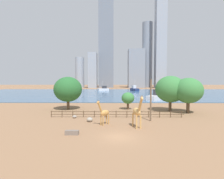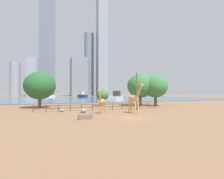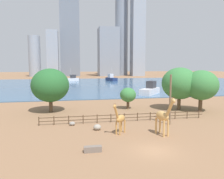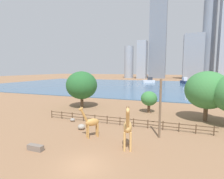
# 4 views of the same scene
# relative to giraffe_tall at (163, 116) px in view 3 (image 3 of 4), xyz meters

# --- Properties ---
(ground_plane) EXTENTS (400.00, 400.00, 0.00)m
(ground_plane) POSITION_rel_giraffe_tall_xyz_m (-2.90, 75.42, -2.44)
(ground_plane) COLOR #8C6647
(harbor_water) EXTENTS (180.00, 86.00, 0.20)m
(harbor_water) POSITION_rel_giraffe_tall_xyz_m (-2.90, 72.42, -2.34)
(harbor_water) COLOR #3D6084
(harbor_water) RESTS_ON ground
(giraffe_tall) EXTENTS (1.48, 3.56, 5.15)m
(giraffe_tall) POSITION_rel_giraffe_tall_xyz_m (0.00, 0.00, 0.00)
(giraffe_tall) COLOR tan
(giraffe_tall) RESTS_ON ground
(giraffe_companion) EXTENTS (2.22, 2.35, 4.19)m
(giraffe_companion) POSITION_rel_giraffe_tall_xyz_m (-5.15, 1.59, -0.47)
(giraffe_companion) COLOR #C18C47
(giraffe_companion) RESTS_ON ground
(utility_pole) EXTENTS (0.28, 0.28, 7.42)m
(utility_pole) POSITION_rel_giraffe_tall_xyz_m (2.99, 4.42, 1.27)
(utility_pole) COLOR brown
(utility_pole) RESTS_ON ground
(boulder_near_fence) EXTENTS (1.05, 1.02, 0.77)m
(boulder_near_fence) POSITION_rel_giraffe_tall_xyz_m (-7.80, 3.76, -2.06)
(boulder_near_fence) COLOR gray
(boulder_near_fence) RESTS_ON ground
(boulder_by_pole) EXTENTS (0.84, 0.73, 0.54)m
(boulder_by_pole) POSITION_rel_giraffe_tall_xyz_m (-11.14, 6.68, -2.17)
(boulder_by_pole) COLOR gray
(boulder_by_pole) RESTS_ON ground
(feeding_trough) EXTENTS (1.80, 0.60, 0.60)m
(feeding_trough) POSITION_rel_giraffe_tall_xyz_m (-9.14, -3.67, -2.14)
(feeding_trough) COLOR #72665B
(feeding_trough) RESTS_ON ground
(enclosure_fence) EXTENTS (26.12, 0.14, 1.30)m
(enclosure_fence) POSITION_rel_giraffe_tall_xyz_m (-3.00, 7.42, -1.68)
(enclosure_fence) COLOR #4C3826
(enclosure_fence) RESTS_ON ground
(tree_left_large) EXTENTS (6.92, 6.92, 8.15)m
(tree_left_large) POSITION_rel_giraffe_tall_xyz_m (-15.01, 16.75, 2.59)
(tree_left_large) COLOR brown
(tree_left_large) RESTS_ON ground
(tree_center_broad) EXTENTS (6.24, 6.24, 7.83)m
(tree_center_broad) POSITION_rel_giraffe_tall_xyz_m (12.89, 12.17, 2.56)
(tree_center_broad) COLOR brown
(tree_center_broad) RESTS_ON ground
(tree_right_tall) EXTENTS (6.88, 6.88, 8.31)m
(tree_right_tall) POSITION_rel_giraffe_tall_xyz_m (9.62, 14.31, 2.76)
(tree_right_tall) COLOR brown
(tree_right_tall) RESTS_ON ground
(tree_left_small) EXTENTS (3.20, 3.20, 4.29)m
(tree_left_small) POSITION_rel_giraffe_tall_xyz_m (-0.06, 16.94, 0.38)
(tree_left_small) COLOR brown
(tree_left_small) RESTS_ON ground
(boat_ferry) EXTENTS (5.55, 9.18, 7.78)m
(boat_ferry) POSITION_rel_giraffe_tall_xyz_m (10.51, 93.29, -0.95)
(boat_ferry) COLOR navy
(boat_ferry) RESTS_ON harbor_water
(boat_sailboat) EXTENTS (8.21, 8.72, 3.88)m
(boat_sailboat) POSITION_rel_giraffe_tall_xyz_m (11.73, 36.05, -0.92)
(boat_sailboat) COLOR silver
(boat_sailboat) RESTS_ON harbor_water
(boat_tug) EXTENTS (8.12, 6.14, 6.96)m
(boat_tug) POSITION_rel_giraffe_tall_xyz_m (-10.88, 95.75, -1.08)
(boat_tug) COLOR silver
(boat_tug) RESTS_ON harbor_water
(skyline_tower_needle) EXTENTS (16.12, 15.96, 38.94)m
(skyline_tower_needle) POSITION_rel_giraffe_tall_xyz_m (19.25, 154.69, 17.03)
(skyline_tower_needle) COLOR gray
(skyline_tower_needle) RESTS_ON ground
(skyline_block_central) EXTENTS (8.95, 8.95, 30.98)m
(skyline_block_central) POSITION_rel_giraffe_tall_xyz_m (-38.56, 152.30, 13.05)
(skyline_block_central) COLOR #939EAD
(skyline_block_central) RESTS_ON ground
(skyline_tower_glass) EXTENTS (10.81, 10.81, 68.48)m
(skyline_tower_glass) POSITION_rel_giraffe_tall_xyz_m (31.97, 161.41, 31.80)
(skyline_tower_glass) COLOR gray
(skyline_tower_glass) RESTS_ON ground
(skyline_block_left) EXTENTS (8.22, 11.34, 34.64)m
(skyline_block_left) POSITION_rel_giraffe_tall_xyz_m (-24.58, 147.52, 14.88)
(skyline_block_left) COLOR #939EAD
(skyline_block_left) RESTS_ON ground
(skyline_block_right) EXTENTS (10.24, 9.62, 109.60)m
(skyline_block_right) POSITION_rel_giraffe_tall_xyz_m (42.61, 148.91, 52.36)
(skyline_block_right) COLOR #939EAD
(skyline_block_right) RESTS_ON ground
(skyline_tower_short) EXTENTS (15.21, 12.03, 100.56)m
(skyline_tower_short) POSITION_rel_giraffe_tall_xyz_m (-11.66, 157.49, 47.84)
(skyline_tower_short) COLOR slate
(skyline_tower_short) RESTS_ON ground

